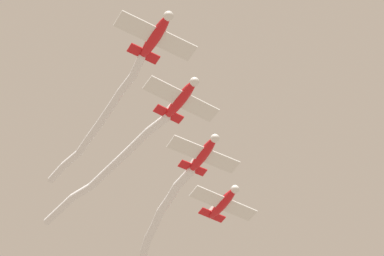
% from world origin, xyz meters
% --- Properties ---
extents(airplane_lead, '(7.19, 5.99, 1.90)m').
position_xyz_m(airplane_lead, '(-3.79, -5.25, 65.20)').
color(airplane_lead, red).
extents(smoke_trail_lead, '(10.78, 16.80, 1.86)m').
position_xyz_m(smoke_trail_lead, '(-10.65, -15.26, 65.72)').
color(smoke_trail_lead, white).
extents(airplane_left_wing, '(7.29, 5.89, 1.90)m').
position_xyz_m(airplane_left_wing, '(-11.21, -6.43, 65.45)').
color(airplane_left_wing, red).
extents(smoke_trail_left_wing, '(9.75, 20.23, 2.94)m').
position_xyz_m(smoke_trail_left_wing, '(-17.16, -18.38, 66.59)').
color(smoke_trail_left_wing, white).
extents(airplane_right_wing, '(7.11, 6.05, 1.90)m').
position_xyz_m(airplane_right_wing, '(-18.61, -7.62, 65.70)').
color(airplane_right_wing, red).
extents(smoke_trail_right_wing, '(19.23, 16.31, 5.25)m').
position_xyz_m(smoke_trail_right_wing, '(-28.67, -18.32, 67.68)').
color(smoke_trail_right_wing, white).
extents(airplane_slot, '(7.21, 5.97, 1.90)m').
position_xyz_m(airplane_slot, '(-26.02, -8.79, 65.95)').
color(airplane_slot, red).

